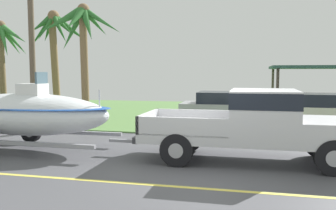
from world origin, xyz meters
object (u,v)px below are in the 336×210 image
at_px(parked_sedan_near, 230,108).
at_px(palm_tree_near_right, 55,36).
at_px(boat_on_trailer, 25,114).
at_px(carport_awning, 335,68).
at_px(pickup_truck_towing, 262,122).
at_px(utility_pole, 31,14).
at_px(palm_tree_far_left, 81,33).
at_px(palm_tree_mid, 0,43).
at_px(parked_sedan_far, 334,111).

height_order(parked_sedan_near, palm_tree_near_right, palm_tree_near_right).
height_order(boat_on_trailer, parked_sedan_near, boat_on_trailer).
bearing_deg(carport_awning, pickup_truck_towing, -109.43).
bearing_deg(parked_sedan_near, palm_tree_near_right, 173.06).
height_order(palm_tree_near_right, utility_pole, utility_pole).
relative_size(parked_sedan_near, palm_tree_far_left, 0.88).
height_order(palm_tree_near_right, palm_tree_far_left, palm_tree_near_right).
bearing_deg(palm_tree_mid, palm_tree_near_right, 40.45).
bearing_deg(parked_sedan_far, boat_on_trailer, -145.91).
bearing_deg(parked_sedan_far, palm_tree_mid, -179.64).
distance_m(palm_tree_far_left, utility_pole, 2.22).
distance_m(parked_sedan_near, palm_tree_near_right, 9.91).
relative_size(pickup_truck_towing, parked_sedan_near, 1.25).
relative_size(parked_sedan_near, carport_awning, 0.69).
distance_m(parked_sedan_near, utility_pole, 9.35).
distance_m(palm_tree_mid, utility_pole, 4.11).
xyz_separation_m(parked_sedan_near, utility_pole, (-7.96, -2.88, 3.98)).
xyz_separation_m(pickup_truck_towing, palm_tree_near_right, (-10.43, 8.18, 3.11)).
bearing_deg(pickup_truck_towing, boat_on_trailer, 180.00).
xyz_separation_m(pickup_truck_towing, palm_tree_mid, (-12.43, 6.47, 2.66)).
height_order(parked_sedan_far, palm_tree_far_left, palm_tree_far_left).
height_order(palm_tree_far_left, utility_pole, utility_pole).
distance_m(parked_sedan_far, palm_tree_near_right, 13.95).
xyz_separation_m(carport_awning, palm_tree_near_right, (-14.31, -2.82, 1.67)).
bearing_deg(carport_awning, utility_pole, -152.40).
height_order(parked_sedan_far, utility_pole, utility_pole).
bearing_deg(palm_tree_mid, parked_sedan_far, 0.36).
height_order(pickup_truck_towing, palm_tree_mid, palm_tree_mid).
distance_m(pickup_truck_towing, palm_tree_far_left, 8.89).
distance_m(parked_sedan_near, carport_awning, 6.68).
relative_size(carport_awning, utility_pole, 0.72).
height_order(parked_sedan_near, utility_pole, utility_pole).
xyz_separation_m(parked_sedan_near, parked_sedan_far, (4.20, -0.49, -0.00)).
bearing_deg(palm_tree_far_left, utility_pole, -170.86).
xyz_separation_m(boat_on_trailer, palm_tree_mid, (-5.72, 6.47, 2.62)).
xyz_separation_m(palm_tree_near_right, utility_pole, (1.27, -4.00, 0.52)).
relative_size(pickup_truck_towing, carport_awning, 0.86).
bearing_deg(parked_sedan_far, parked_sedan_near, 173.35).
distance_m(carport_awning, palm_tree_mid, 16.98).
relative_size(pickup_truck_towing, parked_sedan_far, 1.24).
bearing_deg(palm_tree_mid, utility_pole, -34.99).
relative_size(carport_awning, palm_tree_far_left, 1.27).
height_order(boat_on_trailer, palm_tree_near_right, palm_tree_near_right).
xyz_separation_m(palm_tree_mid, utility_pole, (3.27, -2.29, 0.97)).
relative_size(boat_on_trailer, carport_awning, 0.99).
bearing_deg(boat_on_trailer, palm_tree_far_left, 95.14).
relative_size(parked_sedan_near, palm_tree_near_right, 0.81).
xyz_separation_m(boat_on_trailer, utility_pole, (-2.45, 4.18, 3.60)).
height_order(pickup_truck_towing, utility_pole, utility_pole).
height_order(parked_sedan_far, palm_tree_near_right, palm_tree_near_right).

